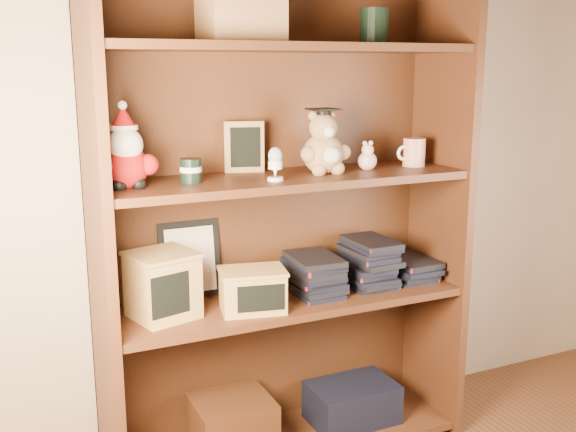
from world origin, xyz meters
name	(u,v)px	position (x,y,z in m)	size (l,w,h in m)	color
bookcase	(281,225)	(-0.08, 1.36, 0.78)	(1.20, 0.35, 1.60)	#4A2715
shelf_lower	(288,301)	(-0.08, 1.30, 0.54)	(1.14, 0.33, 0.02)	#4A2715
shelf_upper	(288,179)	(-0.08, 1.30, 0.94)	(1.14, 0.33, 0.02)	#4A2715
santa_plush	(126,156)	(-0.58, 1.30, 1.04)	(0.18, 0.13, 0.25)	#A50F0F
teachers_tin	(191,170)	(-0.39, 1.30, 0.99)	(0.06, 0.06, 0.07)	black
chalkboard_plaque	(244,148)	(-0.18, 1.42, 1.03)	(0.13, 0.09, 0.16)	#9E7547
egg_cup	(275,163)	(-0.15, 1.23, 1.00)	(0.05, 0.05, 0.10)	white
grad_teddy_bear	(324,148)	(0.04, 1.30, 1.03)	(0.17, 0.15, 0.21)	#A38056
pink_figurine	(367,158)	(0.21, 1.30, 0.99)	(0.06, 0.06, 0.10)	beige
teacher_mug	(414,152)	(0.39, 1.30, 1.00)	(0.11, 0.08, 0.09)	silver
certificate_frame	(190,259)	(-0.36, 1.44, 0.68)	(0.20, 0.05, 0.25)	black
treats_box	(163,285)	(-0.49, 1.30, 0.65)	(0.22, 0.22, 0.20)	tan
pencils_box	(253,290)	(-0.23, 1.24, 0.62)	(0.22, 0.18, 0.13)	tan
book_stack_left	(315,274)	(0.02, 1.30, 0.61)	(0.14, 0.20, 0.13)	black
book_stack_mid	(368,262)	(0.22, 1.30, 0.63)	(0.14, 0.20, 0.16)	black
book_stack_right	(410,269)	(0.40, 1.30, 0.58)	(0.14, 0.20, 0.06)	black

